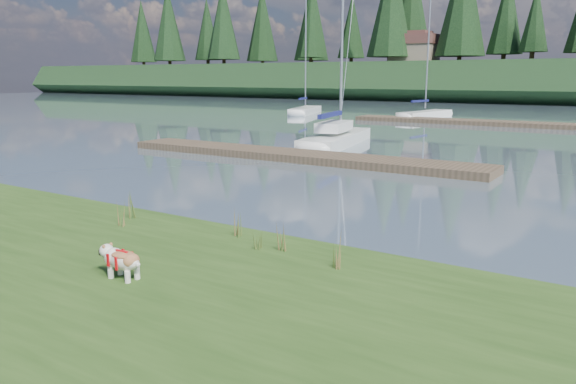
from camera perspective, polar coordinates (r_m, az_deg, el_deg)
The scene contains 19 objects.
ground at distance 41.03m, azimuth 21.56°, elevation 6.26°, with size 200.00×200.00×0.00m, color slate.
bulldog at distance 8.72m, azimuth -16.53°, elevation -6.55°, with size 0.79×0.35×0.48m.
sailboat_main at distance 28.08m, azimuth 5.29°, elevation 5.74°, with size 3.29×8.45×11.98m.
dock_near at distance 22.84m, azimuth 0.51°, elevation 3.75°, with size 16.00×2.00×0.30m, color #4C3D2C.
dock_far at distance 40.67m, azimuth 24.34°, elevation 6.21°, with size 26.00×2.20×0.30m, color #4C3D2C.
sailboat_bg_0 at distance 51.34m, azimuth 1.94°, elevation 8.35°, with size 3.87×7.81×11.24m.
sailboat_bg_1 at distance 47.12m, azimuth 14.12°, elevation 7.72°, with size 2.59×7.45×10.99m.
weed_0 at distance 11.71m, azimuth -16.59°, elevation -2.30°, with size 0.17×0.14×0.53m.
weed_1 at distance 10.57m, azimuth -5.10°, elevation -3.33°, with size 0.17×0.14×0.54m.
weed_2 at distance 9.70m, azimuth -0.45°, elevation -4.67°, with size 0.17×0.14×0.54m.
weed_3 at distance 12.29m, azimuth -15.68°, elevation -1.36°, with size 0.17×0.14×0.65m.
weed_4 at distance 9.79m, azimuth -2.95°, elevation -4.86°, with size 0.17×0.14×0.41m.
weed_5 at distance 8.86m, azimuth 4.93°, elevation -6.00°, with size 0.17×0.14×0.64m.
mud_lip at distance 12.19m, azimuth -10.46°, elevation -3.90°, with size 60.00×0.50×0.14m, color #33281C.
conifer_0 at distance 100.08m, azimuth -6.61°, elevation 16.96°, with size 5.72×5.72×14.15m.
conifer_1 at distance 94.63m, azimuth 2.37°, elevation 16.51°, with size 4.40×4.40×11.30m.
conifer_2 at distance 85.44m, azimuth 10.44°, elevation 18.38°, with size 6.60×6.60×16.05m.
conifer_3 at distance 84.49m, azimuth 21.34°, elevation 16.65°, with size 4.84×4.84×12.25m.
house_0 at distance 85.66m, azimuth 12.73°, elevation 14.09°, with size 6.30×5.30×4.65m.
Camera 1 is at (8.14, -10.08, 3.30)m, focal length 35.00 mm.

